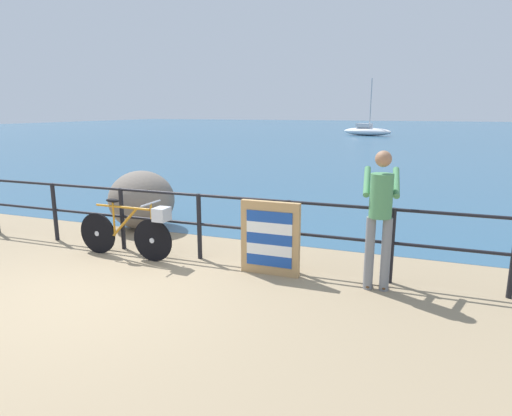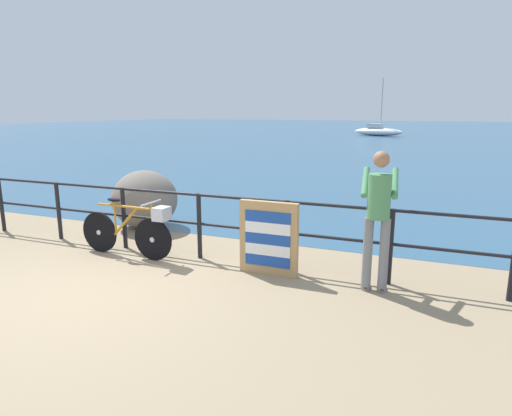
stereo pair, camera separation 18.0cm
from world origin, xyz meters
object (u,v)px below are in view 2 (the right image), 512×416
Objects in this scene: folded_deckchair_stack at (269,238)px; sailboat at (378,131)px; breakwater_boulder_main at (145,199)px; bicycle at (133,228)px; person_at_railing at (378,215)px.

sailboat is (-2.85, 35.25, -0.10)m from folded_deckchair_stack.
sailboat reaches higher than folded_deckchair_stack.
sailboat reaches higher than breakwater_boulder_main.
bicycle is at bearing -60.17° from breakwater_boulder_main.
sailboat is (-0.64, 35.35, -0.04)m from bicycle.
bicycle is at bearing -177.41° from folded_deckchair_stack.
sailboat reaches higher than person_at_railing.
breakwater_boulder_main reaches higher than bicycle.
sailboat is (-4.30, 35.28, -0.57)m from person_at_railing.
folded_deckchair_stack is 0.83× the size of breakwater_boulder_main.
person_at_railing is 35.54m from sailboat.
person_at_railing is 1.53m from folded_deckchair_stack.
bicycle is 3.70m from person_at_railing.
folded_deckchair_stack is (-1.45, 0.02, -0.47)m from person_at_railing.
bicycle is 1.36× the size of breakwater_boulder_main.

